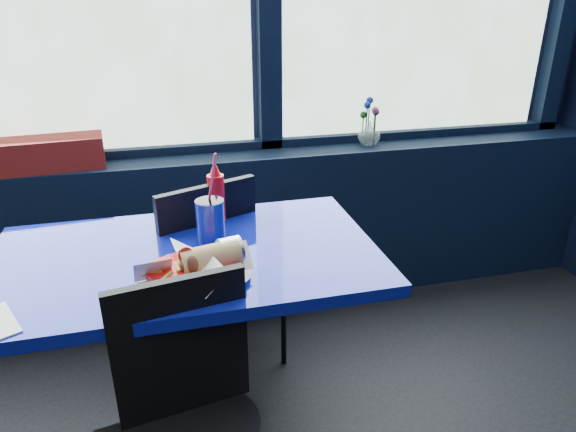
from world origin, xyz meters
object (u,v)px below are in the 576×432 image
object	(u,v)px
food_basket	(197,269)
ketchup_bottle	(216,194)
near_table	(191,302)
soda_cup	(211,221)
chair_near_front	(181,421)
flower_vase	(369,131)
chair_near_back	(220,265)
planter_box	(20,156)

from	to	relation	value
food_basket	ketchup_bottle	bearing A→B (deg)	87.65
near_table	soda_cup	xyz separation A→B (m)	(0.09, 0.06, 0.26)
food_basket	chair_near_front	bearing A→B (deg)	-96.13
food_basket	ketchup_bottle	distance (m)	0.43
flower_vase	soda_cup	bearing A→B (deg)	-137.54
near_table	chair_near_front	size ratio (longest dim) A/B	1.42
chair_near_back	soda_cup	xyz separation A→B (m)	(-0.05, -0.27, 0.32)
planter_box	ketchup_bottle	size ratio (longest dim) A/B	3.02
chair_near_back	soda_cup	size ratio (longest dim) A/B	2.85
food_basket	ketchup_bottle	world-z (taller)	ketchup_bottle
flower_vase	ketchup_bottle	xyz separation A→B (m)	(-0.83, -0.62, -0.02)
chair_near_back	food_basket	xyz separation A→B (m)	(-0.12, -0.51, 0.28)
flower_vase	food_basket	world-z (taller)	flower_vase
soda_cup	chair_near_back	bearing A→B (deg)	79.95
near_table	chair_near_front	distance (m)	0.44
flower_vase	soda_cup	distance (m)	1.19
planter_box	food_basket	xyz separation A→B (m)	(0.65, -1.01, -0.08)
chair_near_front	ketchup_bottle	bearing A→B (deg)	64.17
flower_vase	food_basket	size ratio (longest dim) A/B	0.75
chair_near_front	ketchup_bottle	xyz separation A→B (m)	(0.19, 0.66, 0.36)
chair_near_back	flower_vase	xyz separation A→B (m)	(0.83, 0.53, 0.36)
chair_near_front	food_basket	world-z (taller)	food_basket
planter_box	chair_near_front	bearing A→B (deg)	-70.76
planter_box	chair_near_back	bearing A→B (deg)	-38.59
near_table	chair_near_back	distance (m)	0.36
food_basket	soda_cup	bearing A→B (deg)	86.37
planter_box	soda_cup	bearing A→B (deg)	-52.41
chair_near_front	planter_box	world-z (taller)	planter_box
chair_near_back	food_basket	world-z (taller)	chair_near_back
near_table	soda_cup	size ratio (longest dim) A/B	3.85
chair_near_front	flower_vase	bearing A→B (deg)	41.64
chair_near_back	planter_box	xyz separation A→B (m)	(-0.76, 0.51, 0.36)
near_table	food_basket	bearing A→B (deg)	-83.61
chair_near_front	flower_vase	distance (m)	1.68
near_table	planter_box	world-z (taller)	planter_box
near_table	chair_near_back	size ratio (longest dim) A/B	1.35
chair_near_back	ketchup_bottle	distance (m)	0.35
chair_near_front	chair_near_back	distance (m)	0.78
ketchup_bottle	soda_cup	size ratio (longest dim) A/B	0.72
near_table	food_basket	distance (m)	0.28
planter_box	flower_vase	xyz separation A→B (m)	(1.59, 0.02, 0.00)
food_basket	ketchup_bottle	xyz separation A→B (m)	(0.11, 0.41, 0.06)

